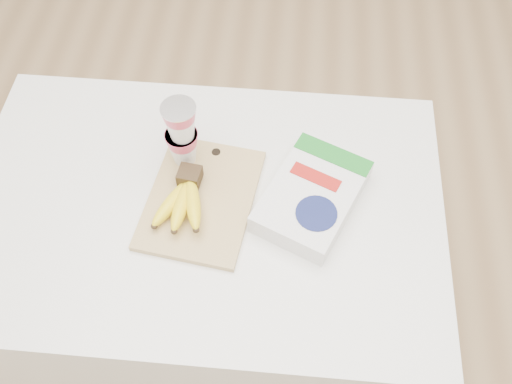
# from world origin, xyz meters

# --- Properties ---
(table) EXTENTS (1.05, 0.70, 0.78)m
(table) POSITION_xyz_m (0.00, 0.00, 0.39)
(table) COLOR white
(table) RESTS_ON ground
(cutting_board) EXTENTS (0.26, 0.33, 0.02)m
(cutting_board) POSITION_xyz_m (-0.00, 0.01, 0.79)
(cutting_board) COLOR tan
(cutting_board) RESTS_ON table
(bananas) EXTENTS (0.12, 0.17, 0.05)m
(bananas) POSITION_xyz_m (-0.04, -0.01, 0.82)
(bananas) COLOR #382816
(bananas) RESTS_ON cutting_board
(yogurt_stack) EXTENTS (0.08, 0.08, 0.17)m
(yogurt_stack) POSITION_xyz_m (-0.05, 0.11, 0.89)
(yogurt_stack) COLOR white
(yogurt_stack) RESTS_ON cutting_board
(cereal_box) EXTENTS (0.26, 0.30, 0.06)m
(cereal_box) POSITION_xyz_m (0.24, 0.02, 0.81)
(cereal_box) COLOR white
(cereal_box) RESTS_ON table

